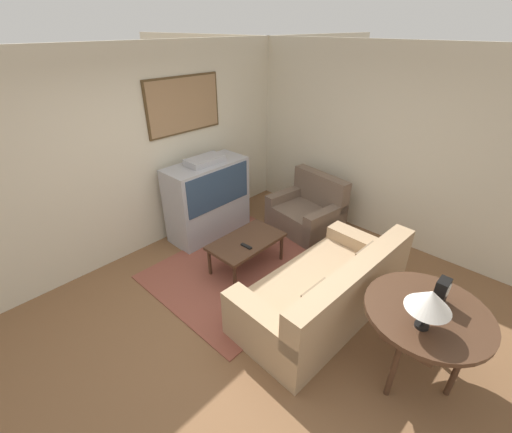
% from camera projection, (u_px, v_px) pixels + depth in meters
% --- Properties ---
extents(ground_plane, '(12.00, 12.00, 0.00)m').
position_uv_depth(ground_plane, '(251.00, 317.00, 3.83)').
color(ground_plane, brown).
extents(wall_back, '(12.00, 0.10, 2.70)m').
position_uv_depth(wall_back, '(133.00, 156.00, 4.44)').
color(wall_back, beige).
rests_on(wall_back, ground_plane).
extents(wall_right, '(0.06, 12.00, 2.70)m').
position_uv_depth(wall_right, '(380.00, 146.00, 4.83)').
color(wall_right, beige).
rests_on(wall_right, ground_plane).
extents(area_rug, '(2.20, 1.86, 0.01)m').
position_uv_depth(area_rug, '(242.00, 269.00, 4.56)').
color(area_rug, brown).
rests_on(area_rug, ground_plane).
extents(tv, '(1.23, 0.54, 1.23)m').
position_uv_depth(tv, '(208.00, 199.00, 5.10)').
color(tv, '#9E9EA3').
rests_on(tv, ground_plane).
extents(couch, '(2.06, 1.08, 0.84)m').
position_uv_depth(couch, '(325.00, 292.00, 3.75)').
color(couch, tan).
rests_on(couch, ground_plane).
extents(armchair, '(0.94, 1.11, 0.86)m').
position_uv_depth(armchair, '(307.00, 213.00, 5.36)').
color(armchair, brown).
rests_on(armchair, ground_plane).
extents(coffee_table, '(0.97, 0.56, 0.43)m').
position_uv_depth(coffee_table, '(246.00, 243.00, 4.43)').
color(coffee_table, '#472D1E').
rests_on(coffee_table, ground_plane).
extents(console_table, '(1.04, 1.04, 0.77)m').
position_uv_depth(console_table, '(427.00, 317.00, 2.89)').
color(console_table, '#472D1E').
rests_on(console_table, ground_plane).
extents(table_lamp, '(0.34, 0.34, 0.37)m').
position_uv_depth(table_lamp, '(430.00, 300.00, 2.57)').
color(table_lamp, black).
rests_on(table_lamp, console_table).
extents(mantel_clock, '(0.14, 0.10, 0.24)m').
position_uv_depth(mantel_clock, '(441.00, 292.00, 2.89)').
color(mantel_clock, black).
rests_on(mantel_clock, console_table).
extents(remote, '(0.05, 0.16, 0.02)m').
position_uv_depth(remote, '(246.00, 246.00, 4.26)').
color(remote, black).
rests_on(remote, coffee_table).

